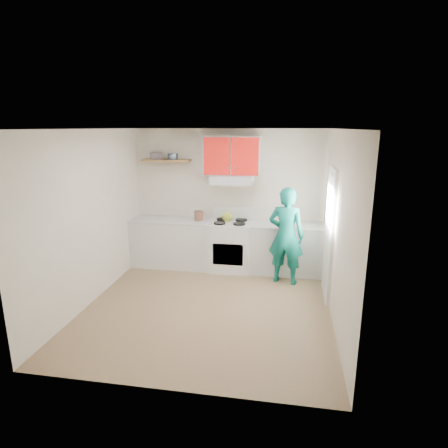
% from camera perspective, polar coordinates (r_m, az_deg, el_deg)
% --- Properties ---
extents(floor, '(3.80, 3.80, 0.00)m').
position_cam_1_polar(floor, '(5.82, -2.42, -12.33)').
color(floor, brown).
rests_on(floor, ground).
extents(ceiling, '(3.60, 3.80, 0.04)m').
position_cam_1_polar(ceiling, '(5.19, -2.73, 14.21)').
color(ceiling, white).
rests_on(ceiling, floor).
extents(back_wall, '(3.60, 0.04, 2.60)m').
position_cam_1_polar(back_wall, '(7.18, 0.62, 3.87)').
color(back_wall, beige).
rests_on(back_wall, floor).
extents(front_wall, '(3.60, 0.04, 2.60)m').
position_cam_1_polar(front_wall, '(3.61, -8.95, -7.22)').
color(front_wall, beige).
rests_on(front_wall, floor).
extents(left_wall, '(0.04, 3.80, 2.60)m').
position_cam_1_polar(left_wall, '(5.99, -19.64, 0.87)').
color(left_wall, beige).
rests_on(left_wall, floor).
extents(right_wall, '(0.04, 3.80, 2.60)m').
position_cam_1_polar(right_wall, '(5.29, 16.87, -0.65)').
color(right_wall, beige).
rests_on(right_wall, floor).
extents(door, '(0.05, 0.85, 2.05)m').
position_cam_1_polar(door, '(6.03, 15.66, -1.44)').
color(door, white).
rests_on(door, floor).
extents(door_glass, '(0.01, 0.55, 0.95)m').
position_cam_1_polar(door_glass, '(5.93, 15.68, 2.52)').
color(door_glass, white).
rests_on(door_glass, door).
extents(counter_left, '(1.52, 0.60, 0.90)m').
position_cam_1_polar(counter_left, '(7.34, -7.82, -2.88)').
color(counter_left, silver).
rests_on(counter_left, floor).
extents(counter_right, '(1.32, 0.60, 0.90)m').
position_cam_1_polar(counter_right, '(7.02, 9.46, -3.76)').
color(counter_right, silver).
rests_on(counter_right, floor).
extents(stove, '(0.76, 0.65, 0.92)m').
position_cam_1_polar(stove, '(7.06, 0.99, -3.35)').
color(stove, white).
rests_on(stove, floor).
extents(range_hood, '(0.76, 0.44, 0.15)m').
position_cam_1_polar(range_hood, '(6.89, 1.17, 6.74)').
color(range_hood, silver).
rests_on(range_hood, back_wall).
extents(upper_cabinets, '(1.02, 0.33, 0.70)m').
position_cam_1_polar(upper_cabinets, '(6.90, 1.26, 10.30)').
color(upper_cabinets, red).
rests_on(upper_cabinets, back_wall).
extents(shelf, '(0.90, 0.30, 0.04)m').
position_cam_1_polar(shelf, '(7.21, -8.74, 9.52)').
color(shelf, brown).
rests_on(shelf, back_wall).
extents(books, '(0.26, 0.22, 0.12)m').
position_cam_1_polar(books, '(7.29, -10.26, 10.10)').
color(books, '#483F47').
rests_on(books, shelf).
extents(tin, '(0.20, 0.20, 0.11)m').
position_cam_1_polar(tin, '(7.15, -7.76, 10.12)').
color(tin, '#333D4C').
rests_on(tin, shelf).
extents(kettle, '(0.22, 0.22, 0.17)m').
position_cam_1_polar(kettle, '(7.00, 0.48, 1.12)').
color(kettle, olive).
rests_on(kettle, stove).
extents(crock, '(0.20, 0.20, 0.20)m').
position_cam_1_polar(crock, '(7.07, -3.84, 1.19)').
color(crock, '#523124').
rests_on(crock, counter_left).
extents(cutting_board, '(0.36, 0.30, 0.02)m').
position_cam_1_polar(cutting_board, '(6.83, 7.34, -0.18)').
color(cutting_board, olive).
rests_on(cutting_board, counter_right).
extents(silicone_mat, '(0.39, 0.35, 0.01)m').
position_cam_1_polar(silicone_mat, '(6.88, 12.27, -0.34)').
color(silicone_mat, red).
rests_on(silicone_mat, counter_right).
extents(person, '(0.68, 0.53, 1.68)m').
position_cam_1_polar(person, '(6.45, 9.38, -1.78)').
color(person, '#0B6A5C').
rests_on(person, floor).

